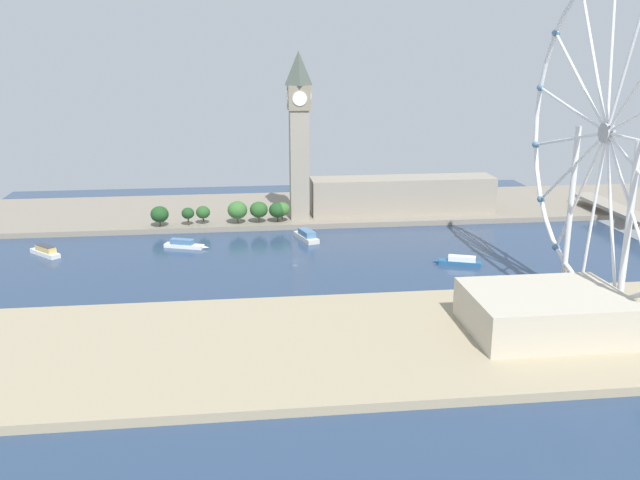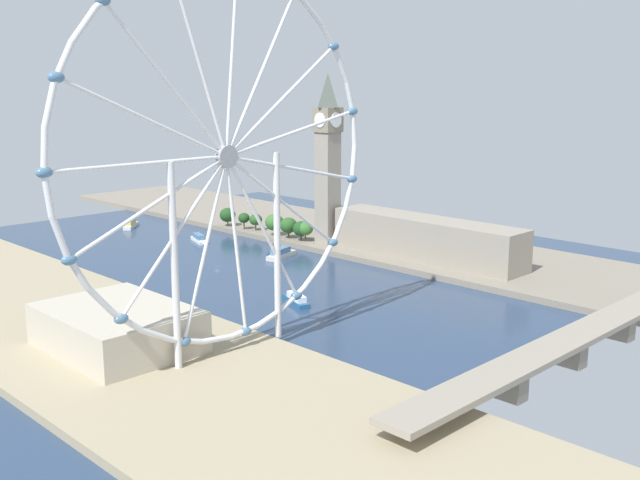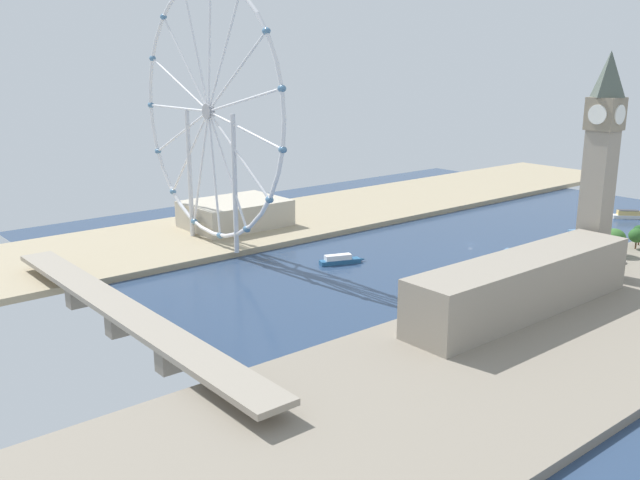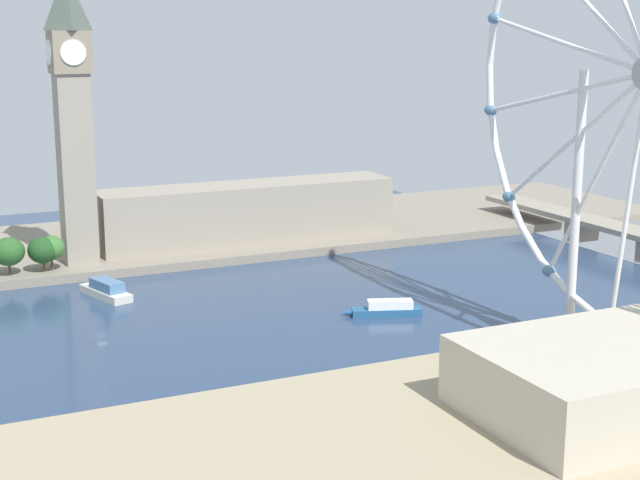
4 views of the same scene
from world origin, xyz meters
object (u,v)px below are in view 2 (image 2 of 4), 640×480
parliament_block (426,238)px  ferris_wheel (226,159)px  clock_tower (328,156)px  riverside_hall (117,328)px  tour_boat_3 (296,299)px  tour_boat_0 (131,224)px  tour_boat_1 (199,239)px  tour_boat_2 (281,253)px  river_bridge (567,344)px

parliament_block → ferris_wheel: size_ratio=0.86×
ferris_wheel → clock_tower: bearing=-145.9°
ferris_wheel → riverside_hall: bearing=-49.3°
parliament_block → tour_boat_3: size_ratio=4.86×
tour_boat_0 → tour_boat_1: bearing=-129.9°
clock_tower → tour_boat_2: bearing=0.2°
clock_tower → tour_boat_2: (36.03, 0.15, -50.69)m
riverside_hall → tour_boat_0: size_ratio=2.79×
riverside_hall → tour_boat_2: (-141.03, -71.45, -8.08)m
parliament_block → river_bridge: size_ratio=0.60×
tour_boat_3 → river_bridge: bearing=-151.8°
river_bridge → tour_boat_0: 320.53m
tour_boat_3 → tour_boat_2: bearing=-17.7°
ferris_wheel → tour_boat_3: size_ratio=5.68×
riverside_hall → tour_boat_3: bearing=-178.2°
ferris_wheel → tour_boat_3: bearing=-151.6°
clock_tower → riverside_hall: bearing=22.0°
river_bridge → tour_boat_2: bearing=-101.2°
riverside_hall → tour_boat_2: size_ratio=2.11×
ferris_wheel → riverside_hall: 71.62m
riverside_hall → tour_boat_1: bearing=-134.3°
tour_boat_0 → tour_boat_3: 206.15m
parliament_block → tour_boat_1: size_ratio=4.63×
parliament_block → tour_boat_2: bearing=-54.9°
ferris_wheel → riverside_hall: ferris_wheel is taller
clock_tower → river_bridge: bearing=68.6°
parliament_block → tour_boat_0: parliament_block is taller
river_bridge → tour_boat_1: river_bridge is taller
tour_boat_0 → tour_boat_3: tour_boat_0 is taller
tour_boat_2 → parliament_block: bearing=-71.7°
riverside_hall → tour_boat_1: 190.64m
river_bridge → tour_boat_1: (-29.06, -250.91, -5.52)m
clock_tower → tour_boat_3: bearing=37.5°
river_bridge → tour_boat_1: bearing=-96.6°
riverside_hall → tour_boat_3: riverside_hall is taller
riverside_hall → tour_boat_1: size_ratio=2.25×
tour_boat_1 → riverside_hall: bearing=-24.3°
tour_boat_0 → clock_tower: bearing=-114.0°
riverside_hall → river_bridge: bearing=132.2°
ferris_wheel → parliament_block: bearing=-166.6°
ferris_wheel → tour_boat_1: 209.31m
parliament_block → river_bridge: (81.83, 122.32, -6.29)m
riverside_hall → tour_boat_1: riverside_hall is taller
clock_tower → riverside_hall: 195.68m
parliament_block → tour_boat_1: (52.77, -128.59, -11.82)m
clock_tower → parliament_block: 75.60m
clock_tower → tour_boat_1: size_ratio=3.97×
ferris_wheel → tour_boat_2: bearing=-138.4°
tour_boat_3 → clock_tower: bearing=-32.3°
tour_boat_1 → tour_boat_3: size_ratio=1.05×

